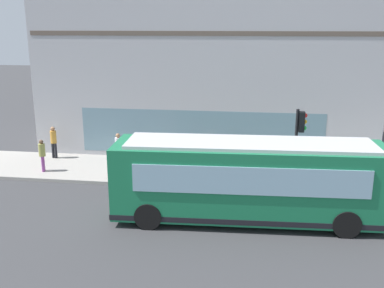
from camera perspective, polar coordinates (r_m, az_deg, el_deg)
ground at (r=17.86m, az=-1.69°, el=-8.73°), size 120.00×120.00×0.00m
sidewalk_curb at (r=22.17m, az=0.34°, el=-3.68°), size 4.20×40.00×0.15m
building_corner at (r=26.37m, az=1.97°, el=12.76°), size 6.66×18.58×12.29m
city_bus_nearside at (r=16.80m, az=7.17°, el=-4.71°), size 2.99×10.14×3.07m
traffic_light_near_corner at (r=19.99m, az=13.60°, el=1.35°), size 0.32×0.49×3.52m
fire_hydrant at (r=22.21m, az=4.91°, el=-2.51°), size 0.35×0.35×0.74m
pedestrian_by_light_pole at (r=21.65m, az=-9.55°, el=-1.53°), size 0.32×0.32×1.65m
pedestrian_near_hydrant at (r=23.11m, az=-9.42°, el=-0.38°), size 0.32×0.32×1.69m
pedestrian_walking_along_curb at (r=23.09m, az=-18.64°, el=-1.13°), size 0.32×0.32×1.61m
pedestrian_near_building_entrance at (r=25.16m, az=-17.31°, el=0.49°), size 0.32×0.32×1.75m
newspaper_vending_box at (r=21.37m, az=1.01°, el=-2.91°), size 0.44×0.42×0.90m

